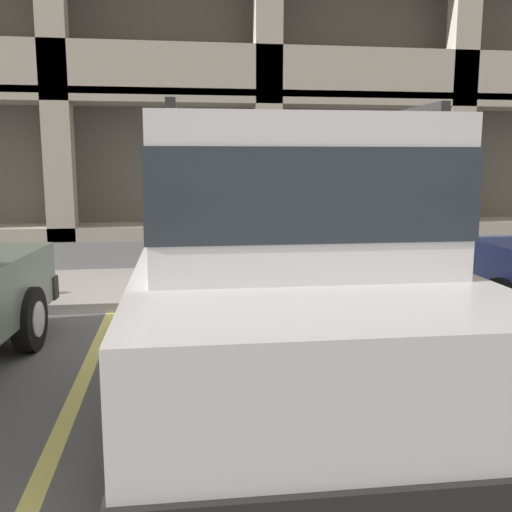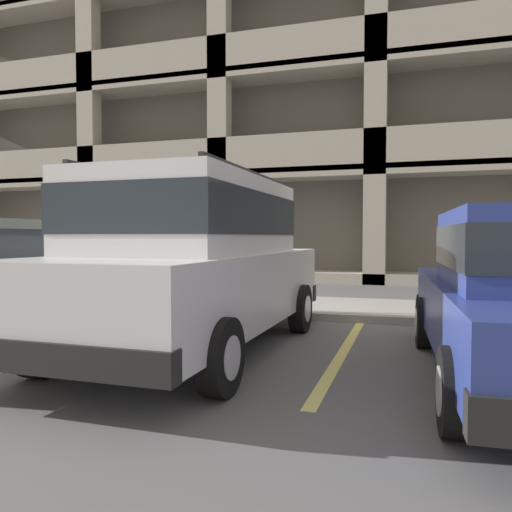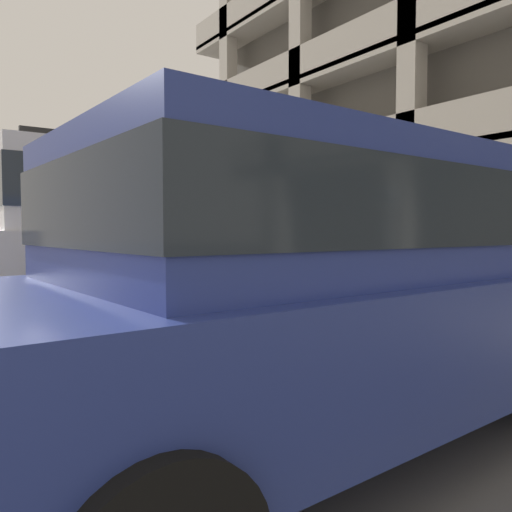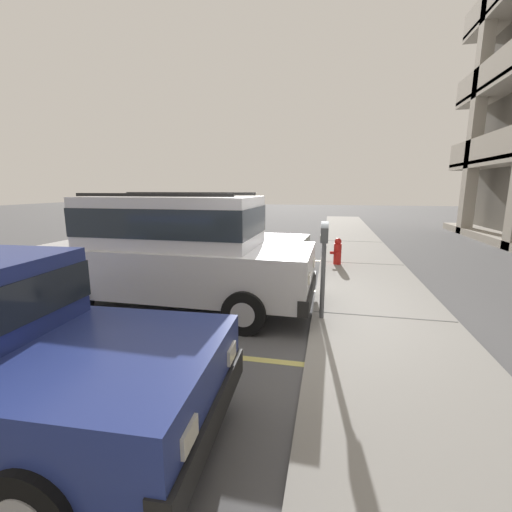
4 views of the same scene
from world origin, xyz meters
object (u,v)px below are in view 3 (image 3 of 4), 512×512
(dark_hatchback, at_px, (303,290))
(parking_meter_near, at_px, (326,223))
(fire_hydrant, at_px, (204,263))
(red_sedan, at_px, (54,250))
(silver_suv, at_px, (139,235))

(dark_hatchback, bearing_deg, parking_meter_near, 132.93)
(parking_meter_near, bearing_deg, fire_hydrant, 175.75)
(parking_meter_near, bearing_deg, red_sedan, -139.77)
(red_sedan, relative_size, parking_meter_near, 3.07)
(red_sedan, xyz_separation_m, parking_meter_near, (3.31, 2.80, 0.41))
(dark_hatchback, bearing_deg, red_sedan, 175.35)
(parking_meter_near, bearing_deg, silver_suv, -97.22)
(dark_hatchback, height_order, parking_meter_near, parking_meter_near)
(red_sedan, relative_size, fire_hydrant, 6.57)
(silver_suv, distance_m, dark_hatchback, 3.46)
(silver_suv, relative_size, fire_hydrant, 6.86)
(red_sedan, xyz_separation_m, fire_hydrant, (-0.69, 3.10, -0.36))
(red_sedan, distance_m, parking_meter_near, 4.36)
(red_sedan, bearing_deg, silver_suv, 8.78)
(silver_suv, height_order, parking_meter_near, silver_suv)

